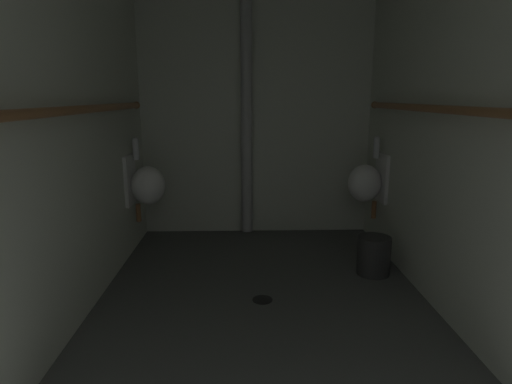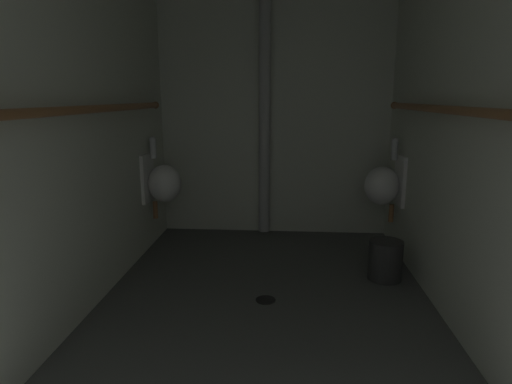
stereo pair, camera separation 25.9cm
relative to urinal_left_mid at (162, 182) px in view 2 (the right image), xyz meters
The scene contains 11 objects.
floor 2.02m from the urinal_left_mid, 58.57° to the right, with size 2.41×4.54×0.08m, color #4C4F4C.
wall_left 1.73m from the urinal_left_mid, 96.22° to the right, with size 0.06×4.54×2.38m, color silver.
wall_right 2.77m from the urinal_left_mid, 36.91° to the right, with size 0.06×4.54×2.38m, color silver.
wall_back 1.30m from the urinal_left_mid, 31.58° to the left, with size 2.41×0.06×2.38m, color silver.
urinal_left_mid is the anchor object (origin of this frame).
urinal_right_mid 1.99m from the urinal_left_mid, ahead, with size 0.32×0.30×0.76m.
supply_pipe_left 1.78m from the urinal_left_mid, 93.04° to the right, with size 0.06×3.75×0.06m.
supply_pipe_right 2.73m from the urinal_left_mid, 38.13° to the right, with size 0.06×3.81×0.06m.
standpipe_back_wall 1.18m from the urinal_left_mid, 29.12° to the left, with size 0.11×0.11×2.33m, color #B2B2B2.
floor_drain 1.54m from the urinal_left_mid, 45.08° to the right, with size 0.14×0.14×0.01m, color black.
waste_bin 2.04m from the urinal_left_mid, 16.72° to the right, with size 0.26×0.26×0.31m, color #2D2D2D.
Camera 2 is at (0.13, 0.10, 1.38)m, focal length 30.06 mm.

